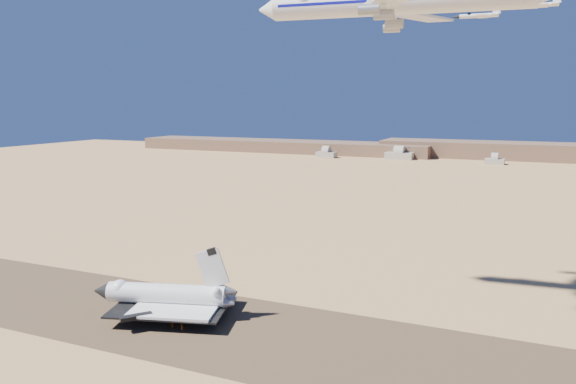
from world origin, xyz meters
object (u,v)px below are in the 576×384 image
at_px(carrier_747, 388,3).
at_px(shuttle, 166,297).
at_px(crew_c, 172,324).
at_px(chase_jet_d, 478,16).
at_px(crew_b, 173,326).
at_px(crew_a, 182,327).
at_px(chase_jet_e, 538,5).

bearing_deg(carrier_747, shuttle, -152.54).
distance_m(shuttle, carrier_747, 108.29).
bearing_deg(shuttle, crew_c, -60.43).
bearing_deg(crew_c, chase_jet_d, -84.56).
bearing_deg(crew_b, carrier_747, -76.81).
distance_m(carrier_747, crew_b, 111.31).
xyz_separation_m(crew_b, crew_c, (-1.05, 1.36, -0.09)).
xyz_separation_m(crew_a, chase_jet_e, (84.16, 100.80, 95.77)).
distance_m(crew_c, chase_jet_d, 142.81).
relative_size(crew_b, chase_jet_e, 0.11).
relative_size(crew_a, chase_jet_d, 0.12).
relative_size(shuttle, crew_c, 27.46).
height_order(shuttle, crew_b, shuttle).
bearing_deg(carrier_747, crew_a, -140.96).
relative_size(carrier_747, crew_a, 47.75).
xyz_separation_m(shuttle, chase_jet_e, (95.15, 92.92, 90.97)).
bearing_deg(crew_a, crew_c, 71.86).
bearing_deg(crew_c, crew_b, 172.54).
height_order(shuttle, chase_jet_e, chase_jet_e).
distance_m(carrier_747, chase_jet_d, 47.19).
bearing_deg(shuttle, crew_a, -52.01).
bearing_deg(shuttle, chase_jet_d, 29.21).
relative_size(crew_b, crew_c, 1.11).
bearing_deg(chase_jet_d, crew_b, -130.70).
distance_m(shuttle, chase_jet_d, 139.43).
relative_size(carrier_747, crew_c, 55.53).
bearing_deg(crew_b, chase_jet_d, -67.68).
height_order(carrier_747, crew_a, carrier_747).
height_order(crew_a, chase_jet_d, chase_jet_d).
distance_m(shuttle, crew_c, 10.75).
relative_size(shuttle, carrier_747, 0.49).
height_order(crew_b, crew_c, crew_b).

